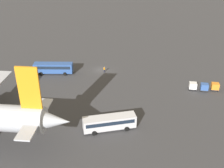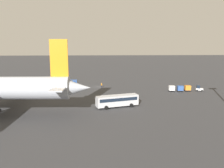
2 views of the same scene
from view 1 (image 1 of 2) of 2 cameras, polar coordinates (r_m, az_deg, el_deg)
name	(u,v)px [view 1 (image 1 of 2)]	position (r m, az deg, el deg)	size (l,w,h in m)	color
ground_plane	(101,70)	(85.09, -2.26, 2.83)	(600.00, 600.00, 0.00)	#38383A
shuttle_bus_near	(53,67)	(83.95, -11.83, 3.32)	(11.34, 3.34, 3.23)	#2D5199
shuttle_bus_far	(109,122)	(58.69, -0.53, -7.69)	(11.30, 5.47, 3.11)	silver
worker_person	(104,70)	(83.37, -1.59, 2.95)	(0.38, 0.38, 1.74)	#1E1E2D
cargo_cart_orange	(215,86)	(78.13, 20.21, -0.43)	(2.15, 1.86, 2.06)	#38383D
cargo_cart_blue	(204,87)	(76.94, 18.26, -0.54)	(2.15, 1.86, 2.06)	#38383D
cargo_cart_white	(193,86)	(76.60, 16.12, -0.34)	(2.15, 1.86, 2.06)	#38383D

